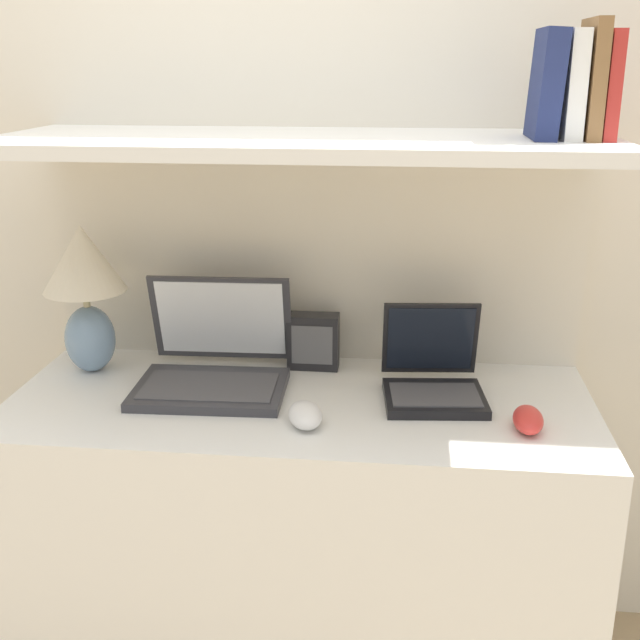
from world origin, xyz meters
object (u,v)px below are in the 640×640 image
laptop_large (214,365)px  book_navy (546,84)px  book_brown (591,80)px  book_white (571,85)px  second_mouse (528,420)px  book_red (607,85)px  router_box (313,341)px  table_lamp (85,281)px  computer_mouse (305,415)px  laptop_small (433,378)px

laptop_large → book_navy: bearing=0.5°
book_brown → book_white: size_ratio=1.10×
second_mouse → book_red: (0.12, 0.16, 0.63)m
book_brown → book_white: (-0.04, 0.00, -0.01)m
router_box → book_brown: size_ratio=0.60×
book_red → book_navy: bearing=180.0°
table_lamp → second_mouse: bearing=-12.4°
computer_mouse → second_mouse: size_ratio=1.12×
laptop_small → book_red: size_ratio=1.21×
computer_mouse → router_box: 0.32m
book_red → second_mouse: bearing=-126.3°
table_lamp → book_red: bearing=-2.7°
second_mouse → book_navy: (0.01, 0.16, 0.63)m
book_navy → book_brown: bearing=0.0°
router_box → book_red: size_ratio=0.66×
table_lamp → book_white: bearing=-2.9°
laptop_large → book_red: bearing=0.4°
computer_mouse → book_white: (0.49, 0.19, 0.63)m
laptop_small → second_mouse: (0.18, -0.15, -0.02)m
second_mouse → book_brown: (0.09, 0.16, 0.64)m
computer_mouse → book_white: bearing=20.9°
book_red → book_navy: 0.11m
computer_mouse → second_mouse: same height
router_box → book_brown: (0.55, -0.13, 0.59)m
table_lamp → book_brown: bearing=-2.8°
laptop_small → computer_mouse: laptop_small is taller
laptop_small → book_white: book_white is taller
second_mouse → router_box: router_box is taller
router_box → computer_mouse: bearing=-86.2°
router_box → book_brown: book_brown is taller
laptop_large → computer_mouse: bearing=-38.6°
second_mouse → book_white: 0.65m
book_red → table_lamp: bearing=177.3°
table_lamp → book_red: book_red is taller
second_mouse → book_brown: 0.66m
book_red → book_brown: 0.03m
table_lamp → book_red: (1.09, -0.05, 0.43)m
laptop_small → book_white: size_ratio=1.20×
table_lamp → router_box: size_ratio=2.63×
table_lamp → second_mouse: size_ratio=3.13×
table_lamp → book_navy: size_ratio=1.69×
book_brown → book_white: book_brown is taller
router_box → book_red: 0.83m
book_navy → book_red: bearing=0.0°
book_white → second_mouse: bearing=-108.2°
table_lamp → router_box: (0.51, 0.07, -0.15)m
laptop_large → second_mouse: size_ratio=3.03×
table_lamp → book_navy: (0.98, -0.05, 0.43)m
laptop_small → book_red: bearing=2.5°
second_mouse → book_navy: bearing=87.8°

